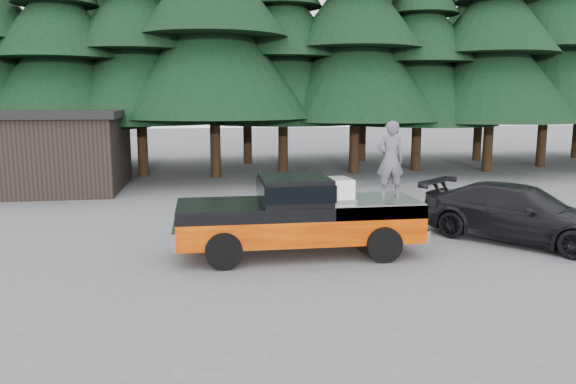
{
  "coord_description": "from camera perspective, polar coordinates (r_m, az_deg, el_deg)",
  "views": [
    {
      "loc": [
        -1.66,
        -12.59,
        3.78
      ],
      "look_at": [
        0.28,
        0.0,
        1.64
      ],
      "focal_mm": 35.0,
      "sensor_mm": 36.0,
      "label": 1
    }
  ],
  "objects": [
    {
      "name": "air_compressor",
      "position": [
        13.51,
        4.91,
        0.15
      ],
      "size": [
        0.81,
        0.7,
        0.51
      ],
      "primitive_type": "cube",
      "rotation": [
        0.0,
        0.0,
        0.13
      ],
      "color": "white",
      "rests_on": "pickup_truck"
    },
    {
      "name": "utility_building",
      "position": [
        25.75,
        -25.38,
        3.91
      ],
      "size": [
        8.4,
        6.4,
        3.3
      ],
      "color": "black",
      "rests_on": "ground"
    },
    {
      "name": "treeline",
      "position": [
        30.12,
        -4.96,
        17.03
      ],
      "size": [
        60.15,
        16.05,
        17.5
      ],
      "color": "black",
      "rests_on": "ground"
    },
    {
      "name": "man_on_bed",
      "position": [
        14.06,
        10.35,
        3.26
      ],
      "size": [
        0.71,
        0.49,
        1.9
      ],
      "primitive_type": "imported",
      "rotation": [
        0.0,
        0.0,
        3.09
      ],
      "color": "#4D4C53",
      "rests_on": "pickup_truck"
    },
    {
      "name": "parked_car",
      "position": [
        16.11,
        22.48,
        -2.03
      ],
      "size": [
        4.88,
        5.34,
        1.5
      ],
      "primitive_type": "imported",
      "rotation": [
        0.0,
        0.0,
        0.68
      ],
      "color": "black",
      "rests_on": "ground"
    },
    {
      "name": "truck_cab",
      "position": [
        13.5,
        0.63,
        0.35
      ],
      "size": [
        1.66,
        1.9,
        0.59
      ],
      "primitive_type": "cube",
      "color": "black",
      "rests_on": "pickup_truck"
    },
    {
      "name": "ground",
      "position": [
        13.25,
        -1.22,
        -7.04
      ],
      "size": [
        120.0,
        120.0,
        0.0
      ],
      "primitive_type": "plane",
      "color": "#4D4D50",
      "rests_on": "ground"
    },
    {
      "name": "pickup_truck",
      "position": [
        13.7,
        1.04,
        -3.6
      ],
      "size": [
        6.0,
        2.04,
        1.33
      ],
      "primitive_type": null,
      "color": "#D05400",
      "rests_on": "ground"
    }
  ]
}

